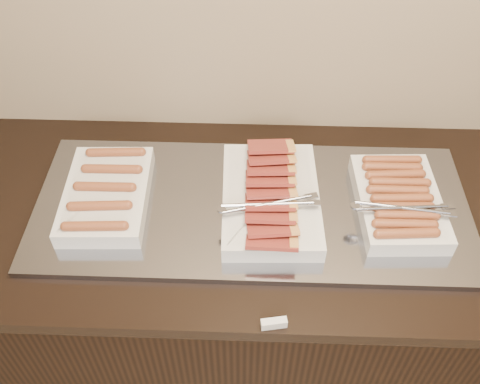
% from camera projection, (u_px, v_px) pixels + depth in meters
% --- Properties ---
extents(counter, '(2.06, 0.76, 0.90)m').
position_uv_depth(counter, '(257.00, 296.00, 1.82)').
color(counter, black).
rests_on(counter, ground).
extents(warming_tray, '(1.20, 0.50, 0.02)m').
position_uv_depth(warming_tray, '(252.00, 207.00, 1.49)').
color(warming_tray, gray).
rests_on(warming_tray, counter).
extents(dish_left, '(0.24, 0.34, 0.07)m').
position_uv_depth(dish_left, '(107.00, 194.00, 1.47)').
color(dish_left, silver).
rests_on(dish_left, warming_tray).
extents(dish_center, '(0.28, 0.41, 0.09)m').
position_uv_depth(dish_center, '(270.00, 198.00, 1.45)').
color(dish_center, silver).
rests_on(dish_center, warming_tray).
extents(dish_right, '(0.26, 0.34, 0.08)m').
position_uv_depth(dish_right, '(399.00, 201.00, 1.44)').
color(dish_right, silver).
rests_on(dish_right, warming_tray).
extents(label_holder, '(0.06, 0.03, 0.02)m').
position_uv_depth(label_holder, '(274.00, 323.00, 1.24)').
color(label_holder, silver).
rests_on(label_holder, counter).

